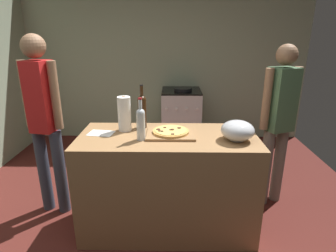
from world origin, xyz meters
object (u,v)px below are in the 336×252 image
at_px(paper_towel_roll, 124,114).
at_px(stove, 181,118).
at_px(person_in_red, 279,117).
at_px(mixing_bowl, 238,130).
at_px(wine_bottle_amber, 141,122).
at_px(person_in_stripes, 44,117).
at_px(pizza, 171,131).
at_px(wine_bottle_clear, 142,110).

xyz_separation_m(paper_towel_roll, stove, (0.54, 1.82, -0.59)).
bearing_deg(person_in_red, paper_towel_roll, -168.77).
relative_size(mixing_bowl, wine_bottle_amber, 0.77).
relative_size(stove, person_in_stripes, 0.54).
bearing_deg(pizza, paper_towel_roll, 165.63).
bearing_deg(stove, paper_towel_roll, -106.62).
height_order(mixing_bowl, person_in_stripes, person_in_stripes).
relative_size(mixing_bowl, person_in_red, 0.16).
height_order(paper_towel_roll, person_in_red, person_in_red).
distance_m(mixing_bowl, paper_towel_roll, 0.95).
bearing_deg(person_in_stripes, person_in_red, 4.85).
bearing_deg(pizza, wine_bottle_clear, 144.36).
relative_size(wine_bottle_clear, person_in_stripes, 0.23).
xyz_separation_m(pizza, mixing_bowl, (0.53, -0.11, 0.05)).
bearing_deg(wine_bottle_clear, paper_towel_roll, -150.91).
distance_m(mixing_bowl, wine_bottle_clear, 0.84).
distance_m(mixing_bowl, person_in_stripes, 1.70).
distance_m(person_in_stripes, person_in_red, 2.19).
bearing_deg(pizza, mixing_bowl, -12.31).
relative_size(wine_bottle_amber, person_in_stripes, 0.20).
distance_m(mixing_bowl, wine_bottle_amber, 0.76).
bearing_deg(paper_towel_roll, mixing_bowl, -13.20).
xyz_separation_m(mixing_bowl, wine_bottle_amber, (-0.76, -0.00, 0.06)).
bearing_deg(wine_bottle_amber, person_in_stripes, 160.76).
distance_m(paper_towel_roll, wine_bottle_amber, 0.27).
relative_size(pizza, stove, 0.33).
height_order(wine_bottle_amber, person_in_red, person_in_red).
distance_m(wine_bottle_clear, person_in_red, 1.31).
height_order(wine_bottle_clear, wine_bottle_amber, wine_bottle_clear).
relative_size(wine_bottle_clear, wine_bottle_amber, 1.14).
bearing_deg(wine_bottle_amber, stove, 79.47).
height_order(mixing_bowl, stove, mixing_bowl).
relative_size(person_in_stripes, person_in_red, 1.06).
xyz_separation_m(wine_bottle_clear, person_in_stripes, (-0.89, 0.02, -0.08)).
xyz_separation_m(stove, person_in_stripes, (-1.29, -1.72, 0.53)).
bearing_deg(wine_bottle_amber, wine_bottle_clear, 93.89).
xyz_separation_m(pizza, wine_bottle_amber, (-0.23, -0.12, 0.11)).
height_order(wine_bottle_amber, stove, wine_bottle_amber).
xyz_separation_m(pizza, person_in_red, (1.03, 0.39, 0.01)).
distance_m(wine_bottle_clear, person_in_stripes, 0.90).
xyz_separation_m(mixing_bowl, person_in_red, (0.51, 0.50, -0.04)).
height_order(person_in_stripes, person_in_red, person_in_stripes).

